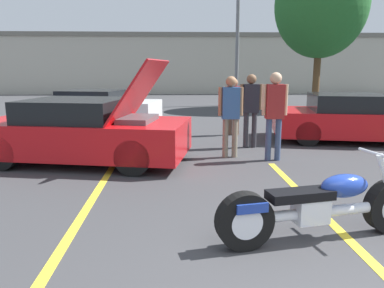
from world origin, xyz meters
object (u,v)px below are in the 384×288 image
(spectator_far_lot, at_px, (234,102))
(tree_background, at_px, (321,5))
(show_car_hood_open, at_px, (84,131))
(parked_car_mid_right_row, at_px, (351,119))
(spectator_midground, at_px, (275,108))
(parked_car_mid_left_row, at_px, (96,107))
(spectator_by_show_car, at_px, (231,110))
(motorcycle, at_px, (321,207))
(spectator_near_motorcycle, at_px, (251,104))
(light_pole, at_px, (240,7))

(spectator_far_lot, bearing_deg, tree_background, 54.44)
(tree_background, bearing_deg, show_car_hood_open, -130.42)
(show_car_hood_open, xyz_separation_m, parked_car_mid_right_row, (6.42, 1.97, -0.04))
(show_car_hood_open, height_order, parked_car_mid_right_row, show_car_hood_open)
(spectator_midground, height_order, spectator_far_lot, spectator_midground)
(parked_car_mid_left_row, xyz_separation_m, parked_car_mid_right_row, (7.31, -3.53, 0.02))
(spectator_by_show_car, bearing_deg, show_car_hood_open, -175.05)
(motorcycle, distance_m, spectator_midground, 3.74)
(parked_car_mid_left_row, bearing_deg, motorcycle, -53.17)
(parked_car_mid_left_row, bearing_deg, spectator_near_motorcycle, -31.47)
(light_pole, bearing_deg, tree_background, -26.01)
(motorcycle, xyz_separation_m, show_car_hood_open, (-3.40, 3.70, 0.24))
(spectator_midground, xyz_separation_m, spectator_far_lot, (-0.35, 3.03, -0.14))
(show_car_hood_open, distance_m, spectator_far_lot, 4.59)
(parked_car_mid_right_row, bearing_deg, motorcycle, -106.69)
(motorcycle, bearing_deg, parked_car_mid_left_row, 103.72)
(spectator_near_motorcycle, bearing_deg, show_car_hood_open, -160.89)
(spectator_near_motorcycle, xyz_separation_m, spectator_by_show_car, (-0.63, -0.99, -0.02))
(motorcycle, distance_m, parked_car_mid_left_row, 10.15)
(show_car_hood_open, bearing_deg, spectator_far_lot, 51.60)
(spectator_near_motorcycle, bearing_deg, tree_background, 60.84)
(light_pole, xyz_separation_m, motorcycle, (-1.64, -15.30, -4.42))
(motorcycle, relative_size, spectator_near_motorcycle, 1.38)
(motorcycle, xyz_separation_m, parked_car_mid_right_row, (3.02, 5.67, 0.19))
(spectator_near_motorcycle, xyz_separation_m, spectator_far_lot, (-0.13, 1.72, -0.10))
(spectator_near_motorcycle, relative_size, spectator_midground, 0.97)
(spectator_near_motorcycle, bearing_deg, spectator_by_show_car, -122.30)
(light_pole, xyz_separation_m, spectator_near_motorcycle, (-1.43, -10.34, -3.77))
(spectator_near_motorcycle, xyz_separation_m, spectator_midground, (0.22, -1.31, 0.04))
(parked_car_mid_left_row, height_order, spectator_by_show_car, spectator_by_show_car)
(tree_background, xyz_separation_m, motorcycle, (-5.05, -13.63, -4.29))
(tree_background, height_order, parked_car_mid_right_row, tree_background)
(parked_car_mid_right_row, xyz_separation_m, spectator_far_lot, (-2.94, 1.01, 0.36))
(parked_car_mid_right_row, bearing_deg, parked_car_mid_left_row, 165.62)
(motorcycle, distance_m, show_car_hood_open, 5.03)
(spectator_by_show_car, relative_size, spectator_midground, 0.95)
(motorcycle, distance_m, parked_car_mid_right_row, 6.43)
(motorcycle, xyz_separation_m, spectator_by_show_car, (-0.42, 3.96, 0.63))
(tree_background, distance_m, motorcycle, 15.16)
(light_pole, relative_size, spectator_far_lot, 5.56)
(show_car_hood_open, distance_m, parked_car_mid_left_row, 5.56)
(parked_car_mid_right_row, height_order, spectator_far_lot, spectator_far_lot)
(tree_background, relative_size, motorcycle, 2.95)
(show_car_hood_open, bearing_deg, motorcycle, -36.31)
(light_pole, bearing_deg, show_car_hood_open, -113.51)
(light_pole, bearing_deg, spectator_by_show_car, -100.29)
(spectator_by_show_car, distance_m, spectator_midground, 0.90)
(parked_car_mid_right_row, distance_m, spectator_near_motorcycle, 2.93)
(spectator_midground, bearing_deg, parked_car_mid_left_row, 130.40)
(motorcycle, xyz_separation_m, spectator_near_motorcycle, (0.21, 4.95, 0.65))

